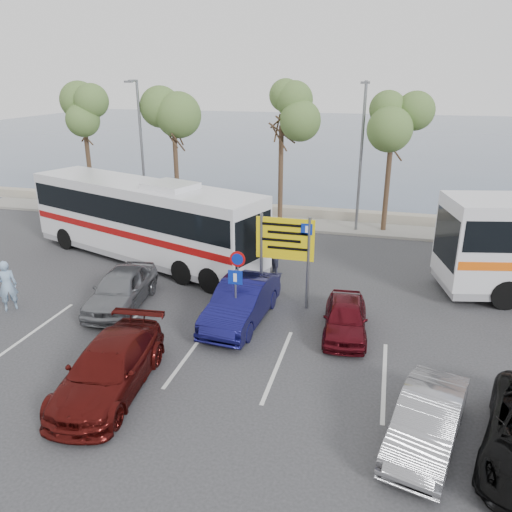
% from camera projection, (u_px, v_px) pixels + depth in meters
% --- Properties ---
extents(ground, '(120.00, 120.00, 0.00)m').
position_uv_depth(ground, '(235.00, 342.00, 16.74)').
color(ground, '#2E2E30').
rests_on(ground, ground).
extents(kerb_strip, '(44.00, 2.40, 0.15)m').
position_uv_depth(kerb_strip, '(305.00, 225.00, 29.43)').
color(kerb_strip, gray).
rests_on(kerb_strip, ground).
extents(seawall, '(48.00, 0.80, 0.60)m').
position_uv_depth(seawall, '(310.00, 213.00, 31.16)').
color(seawall, gray).
rests_on(seawall, ground).
extents(sea, '(140.00, 140.00, 0.00)m').
position_uv_depth(sea, '(358.00, 137.00, 71.22)').
color(sea, '#43556C').
rests_on(sea, ground).
extents(tree_far_left, '(3.20, 3.20, 7.60)m').
position_uv_depth(tree_far_left, '(83.00, 111.00, 30.64)').
color(tree_far_left, '#382619').
rests_on(tree_far_left, kerb_strip).
extents(tree_left, '(3.20, 3.20, 7.20)m').
position_uv_depth(tree_left, '(174.00, 118.00, 29.31)').
color(tree_left, '#382619').
rests_on(tree_left, kerb_strip).
extents(tree_mid, '(3.20, 3.20, 8.00)m').
position_uv_depth(tree_mid, '(282.00, 109.00, 27.53)').
color(tree_mid, '#382619').
rests_on(tree_mid, kerb_strip).
extents(tree_right, '(3.20, 3.20, 7.40)m').
position_uv_depth(tree_right, '(393.00, 120.00, 26.25)').
color(tree_right, '#382619').
rests_on(tree_right, kerb_strip).
extents(street_lamp_left, '(0.45, 1.15, 8.01)m').
position_uv_depth(street_lamp_left, '(141.00, 142.00, 29.84)').
color(street_lamp_left, slate).
rests_on(street_lamp_left, kerb_strip).
extents(street_lamp_right, '(0.45, 1.15, 8.01)m').
position_uv_depth(street_lamp_right, '(361.00, 150.00, 26.72)').
color(street_lamp_right, slate).
rests_on(street_lamp_right, kerb_strip).
extents(direction_sign, '(2.20, 0.12, 3.60)m').
position_uv_depth(direction_sign, '(285.00, 246.00, 18.57)').
color(direction_sign, slate).
rests_on(direction_sign, ground).
extents(sign_no_stop, '(0.60, 0.08, 2.35)m').
position_uv_depth(sign_no_stop, '(238.00, 271.00, 18.51)').
color(sign_no_stop, slate).
rests_on(sign_no_stop, ground).
extents(sign_parking, '(0.50, 0.07, 2.25)m').
position_uv_depth(sign_parking, '(236.00, 292.00, 17.00)').
color(sign_parking, slate).
rests_on(sign_parking, ground).
extents(lane_markings, '(12.02, 4.20, 0.01)m').
position_uv_depth(lane_markings, '(192.00, 352.00, 16.11)').
color(lane_markings, silver).
rests_on(lane_markings, ground).
extents(coach_bus_left, '(12.90, 6.89, 3.97)m').
position_uv_depth(coach_bus_left, '(144.00, 223.00, 23.57)').
color(coach_bus_left, silver).
rests_on(coach_bus_left, ground).
extents(car_silver_a, '(2.27, 4.54, 1.49)m').
position_uv_depth(car_silver_a, '(121.00, 288.00, 19.05)').
color(car_silver_a, slate).
rests_on(car_silver_a, ground).
extents(car_blue, '(1.92, 4.72, 1.52)m').
position_uv_depth(car_blue, '(241.00, 302.00, 17.86)').
color(car_blue, '#0F0F47').
rests_on(car_blue, ground).
extents(car_maroon, '(2.45, 5.06, 1.42)m').
position_uv_depth(car_maroon, '(109.00, 368.00, 13.94)').
color(car_maroon, '#490E0C').
rests_on(car_maroon, ground).
extents(car_red, '(1.72, 3.73, 1.24)m').
position_uv_depth(car_red, '(345.00, 317.00, 17.05)').
color(car_red, '#4C0A12').
rests_on(car_red, ground).
extents(car_silver_b, '(2.31, 4.17, 1.30)m').
position_uv_depth(car_silver_b, '(427.00, 421.00, 11.92)').
color(car_silver_b, gray).
rests_on(car_silver_b, ground).
extents(pedestrian_near, '(0.85, 0.83, 1.97)m').
position_uv_depth(pedestrian_near, '(7.00, 285.00, 18.71)').
color(pedestrian_near, '#85A4C2').
rests_on(pedestrian_near, ground).
extents(pedestrian_far, '(0.98, 1.03, 1.67)m').
position_uv_depth(pedestrian_far, '(277.00, 255.00, 22.36)').
color(pedestrian_far, '#363951').
rests_on(pedestrian_far, ground).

